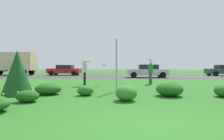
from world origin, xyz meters
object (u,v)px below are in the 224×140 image
(frisbee_lime, at_px, (104,65))
(box_truck_black, at_px, (13,62))
(car_dark_green_leftmost, at_px, (224,70))
(car_silver_center_left, at_px, (147,71))
(person_thrower_white_shirt, at_px, (85,70))
(person_catcher_green_shirt, at_px, (151,71))
(sign_post_near_path, at_px, (116,66))
(car_red_center_right, at_px, (65,70))

(frisbee_lime, distance_m, box_truck_black, 19.58)
(car_dark_green_leftmost, distance_m, car_silver_center_left, 11.54)
(person_thrower_white_shirt, bearing_deg, box_truck_black, 134.51)
(person_thrower_white_shirt, bearing_deg, car_silver_center_left, 60.47)
(person_catcher_green_shirt, distance_m, box_truck_black, 21.38)
(sign_post_near_path, height_order, car_red_center_right, sign_post_near_path)
(sign_post_near_path, relative_size, box_truck_black, 0.38)
(person_catcher_green_shirt, distance_m, car_red_center_right, 15.75)
(frisbee_lime, bearing_deg, sign_post_near_path, -73.02)
(sign_post_near_path, xyz_separation_m, person_thrower_white_shirt, (-2.13, 2.64, -0.28))
(person_catcher_green_shirt, relative_size, box_truck_black, 0.27)
(sign_post_near_path, height_order, car_silver_center_left, sign_post_near_path)
(car_silver_center_left, bearing_deg, person_catcher_green_shirt, -95.96)
(frisbee_lime, bearing_deg, car_silver_center_left, 66.03)
(person_thrower_white_shirt, distance_m, person_catcher_green_shirt, 4.57)
(car_silver_center_left, height_order, box_truck_black, box_truck_black)
(car_red_center_right, bearing_deg, frisbee_lime, -62.26)
(car_silver_center_left, bearing_deg, car_red_center_right, 158.34)
(person_thrower_white_shirt, distance_m, frisbee_lime, 1.30)
(sign_post_near_path, height_order, person_catcher_green_shirt, sign_post_near_path)
(car_silver_center_left, distance_m, box_truck_black, 18.94)
(person_catcher_green_shirt, distance_m, car_silver_center_left, 7.84)
(frisbee_lime, height_order, box_truck_black, box_truck_black)
(box_truck_black, bearing_deg, car_silver_center_left, -13.21)
(frisbee_lime, distance_m, car_dark_green_leftmost, 19.72)
(car_silver_center_left, bearing_deg, car_dark_green_leftmost, 21.98)
(sign_post_near_path, relative_size, car_red_center_right, 0.57)
(car_red_center_right, bearing_deg, box_truck_black, -180.00)
(frisbee_lime, xyz_separation_m, box_truck_black, (-14.47, 13.19, 0.49))
(person_thrower_white_shirt, height_order, person_catcher_green_shirt, person_catcher_green_shirt)
(car_red_center_right, bearing_deg, person_catcher_green_shirt, -50.30)
(car_silver_center_left, relative_size, box_truck_black, 0.67)
(car_dark_green_leftmost, distance_m, car_red_center_right, 21.58)
(sign_post_near_path, bearing_deg, car_dark_green_leftmost, 49.49)
(car_dark_green_leftmost, xyz_separation_m, car_red_center_right, (-21.58, 0.00, 0.00))
(car_red_center_right, distance_m, box_truck_black, 7.61)
(sign_post_near_path, relative_size, frisbee_lime, 9.40)
(person_thrower_white_shirt, height_order, box_truck_black, box_truck_black)
(sign_post_near_path, distance_m, person_thrower_white_shirt, 3.40)
(car_dark_green_leftmost, bearing_deg, sign_post_near_path, -130.51)
(frisbee_lime, distance_m, car_silver_center_left, 9.72)
(sign_post_near_path, xyz_separation_m, car_silver_center_left, (3.05, 11.78, -0.54))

